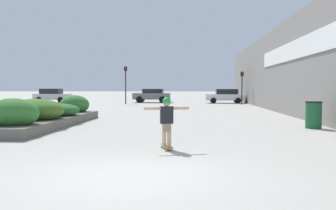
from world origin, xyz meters
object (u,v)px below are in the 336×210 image
object	(u,v)px
skateboarder	(167,116)
traffic_light_right	(242,82)
trash_bin	(313,115)
skateboard	(167,147)
car_center_right	(225,96)
traffic_light_left	(126,79)
car_leftmost	(326,96)
car_center_left	(152,95)
car_rightmost	(52,95)

from	to	relation	value
skateboarder	traffic_light_right	bearing A→B (deg)	63.14
trash_bin	skateboard	bearing A→B (deg)	-135.49
car_center_right	traffic_light_right	size ratio (longest dim) A/B	1.29
trash_bin	traffic_light_right	bearing A→B (deg)	90.30
skateboard	traffic_light_left	size ratio (longest dim) A/B	0.22
car_leftmost	car_center_left	xyz separation A→B (m)	(-18.86, -0.68, 0.03)
traffic_light_left	traffic_light_right	distance (m)	11.41
trash_bin	car_center_right	xyz separation A→B (m)	(-1.35, 24.52, 0.22)
skateboard	traffic_light_right	world-z (taller)	traffic_light_right
skateboarder	traffic_light_left	bearing A→B (deg)	87.23
skateboarder	traffic_light_right	xyz separation A→B (m)	(5.47, 26.41, 1.31)
traffic_light_right	skateboard	bearing A→B (deg)	-101.70
car_center_right	car_leftmost	bearing A→B (deg)	-81.69
skateboarder	car_center_left	xyz separation A→B (m)	(-3.70, 30.91, -0.08)
car_leftmost	car_center_right	size ratio (longest dim) A/B	1.00
car_center_right	car_rightmost	bearing A→B (deg)	87.77
car_rightmost	car_center_right	bearing A→B (deg)	87.77
skateboard	car_center_left	xyz separation A→B (m)	(-3.70, 30.91, 0.73)
skateboarder	car_rightmost	world-z (taller)	car_rightmost
skateboard	car_leftmost	bearing A→B (deg)	49.22
skateboard	car_center_right	size ratio (longest dim) A/B	0.20
skateboard	car_leftmost	distance (m)	35.05
traffic_light_left	skateboarder	bearing A→B (deg)	-77.61
skateboarder	car_rightmost	bearing A→B (deg)	100.63
trash_bin	car_center_right	distance (m)	24.56
car_leftmost	car_rightmost	distance (m)	30.02
car_rightmost	traffic_light_left	size ratio (longest dim) A/B	1.04
traffic_light_right	car_center_left	bearing A→B (deg)	153.84
skateboarder	car_rightmost	xyz separation A→B (m)	(-14.85, 30.74, -0.09)
car_rightmost	skateboarder	bearing A→B (deg)	25.79
car_rightmost	car_center_left	bearing A→B (deg)	90.88
skateboard	skateboarder	bearing A→B (deg)	-15.16
skateboarder	car_leftmost	size ratio (longest dim) A/B	0.32
car_center_right	car_rightmost	distance (m)	19.09
car_leftmost	traffic_light_right	size ratio (longest dim) A/B	1.28
trash_bin	traffic_light_left	size ratio (longest dim) A/B	0.29
skateboard	traffic_light_right	distance (m)	27.05
skateboarder	car_leftmost	bearing A→B (deg)	49.22
car_center_right	car_rightmost	size ratio (longest dim) A/B	1.06
car_center_left	traffic_light_left	bearing A→B (deg)	150.79
skateboarder	trash_bin	world-z (taller)	skateboarder
car_leftmost	car_rightmost	size ratio (longest dim) A/B	1.05
skateboarder	traffic_light_left	xyz separation A→B (m)	(-5.92, 26.95, 1.65)
trash_bin	car_center_left	bearing A→B (deg)	110.05
car_center_left	car_leftmost	bearing A→B (deg)	-87.92
car_center_right	traffic_light_right	distance (m)	4.06
car_rightmost	traffic_light_right	world-z (taller)	traffic_light_right
car_center_left	traffic_light_left	world-z (taller)	traffic_light_left
skateboard	car_leftmost	xyz separation A→B (m)	(15.16, 31.60, 0.71)
traffic_light_left	traffic_light_right	world-z (taller)	traffic_light_left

